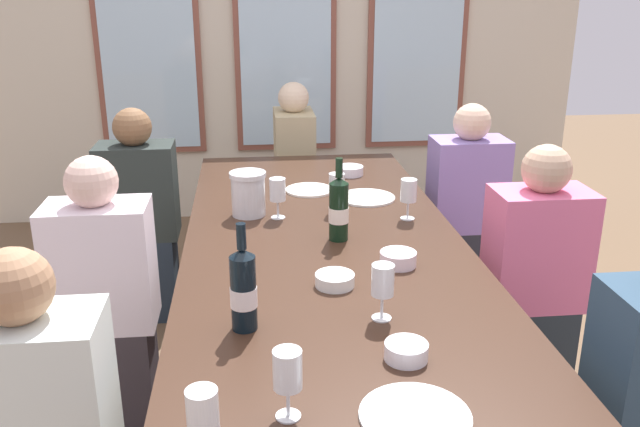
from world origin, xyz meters
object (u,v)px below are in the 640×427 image
at_px(wine_glass_2, 409,192).
at_px(wine_glass_4, 288,373).
at_px(white_plate_2, 415,416).
at_px(tasting_bowl_3, 406,351).
at_px(white_plate_1, 367,198).
at_px(wine_glass_1, 337,185).
at_px(dining_table, 326,258).
at_px(wine_glass_5, 203,414).
at_px(tasting_bowl_0, 335,280).
at_px(seated_person_0, 141,221).
at_px(seated_person_6, 294,175).
at_px(wine_bottle_1, 339,209).
at_px(tasting_bowl_2, 398,259).
at_px(wine_bottle_0, 243,289).
at_px(tasting_bowl_1, 350,171).
at_px(wine_glass_3, 278,192).
at_px(seated_person_4, 106,305).
at_px(seated_person_5, 533,286).
at_px(seated_person_1, 465,214).
at_px(metal_pitcher, 248,193).
at_px(white_plate_0, 309,190).

distance_m(wine_glass_2, wine_glass_4, 1.43).
xyz_separation_m(white_plate_2, tasting_bowl_3, (0.04, 0.25, 0.02)).
relative_size(white_plate_1, wine_glass_1, 1.51).
height_order(dining_table, wine_glass_5, wine_glass_5).
bearing_deg(white_plate_2, wine_glass_2, 77.56).
bearing_deg(tasting_bowl_0, seated_person_0, 122.36).
relative_size(white_plate_1, white_plate_2, 1.00).
height_order(wine_glass_4, seated_person_6, seated_person_6).
distance_m(wine_bottle_1, tasting_bowl_2, 0.34).
height_order(tasting_bowl_2, wine_glass_2, wine_glass_2).
height_order(white_plate_2, wine_bottle_0, wine_bottle_0).
xyz_separation_m(tasting_bowl_3, wine_glass_4, (-0.33, -0.22, 0.09)).
height_order(white_plate_1, tasting_bowl_1, tasting_bowl_1).
height_order(wine_bottle_1, wine_glass_3, wine_bottle_1).
bearing_deg(seated_person_0, white_plate_1, -20.09).
relative_size(dining_table, seated_person_4, 2.46).
xyz_separation_m(wine_glass_1, seated_person_6, (-0.09, 1.35, -0.34)).
bearing_deg(wine_glass_3, wine_glass_5, -98.52).
bearing_deg(seated_person_5, tasting_bowl_1, 122.62).
xyz_separation_m(seated_person_4, seated_person_5, (1.69, -0.01, 0.00)).
distance_m(wine_bottle_1, seated_person_4, 0.96).
bearing_deg(seated_person_1, tasting_bowl_0, -124.55).
bearing_deg(wine_bottle_1, wine_glass_2, 32.20).
bearing_deg(white_plate_1, tasting_bowl_2, -91.61).
height_order(wine_glass_3, seated_person_1, seated_person_1).
bearing_deg(seated_person_4, seated_person_5, -0.26).
height_order(wine_glass_2, seated_person_4, seated_person_4).
distance_m(metal_pitcher, wine_glass_3, 0.14).
height_order(wine_bottle_1, tasting_bowl_0, wine_bottle_1).
height_order(white_plate_2, wine_glass_5, wine_glass_5).
xyz_separation_m(white_plate_1, seated_person_1, (0.59, 0.34, -0.22)).
bearing_deg(wine_glass_1, wine_bottle_0, -111.93).
relative_size(white_plate_1, tasting_bowl_1, 1.89).
bearing_deg(wine_bottle_1, white_plate_2, -88.69).
distance_m(white_plate_1, white_plate_2, 1.64).
bearing_deg(white_plate_0, dining_table, -89.85).
height_order(tasting_bowl_0, wine_glass_5, wine_glass_5).
xyz_separation_m(white_plate_0, wine_glass_3, (-0.17, -0.37, 0.11)).
relative_size(dining_table, white_plate_1, 10.44).
xyz_separation_m(wine_bottle_0, seated_person_4, (-0.53, 0.62, -0.34)).
height_order(wine_glass_3, seated_person_6, seated_person_6).
distance_m(metal_pitcher, tasting_bowl_3, 1.28).
bearing_deg(tasting_bowl_1, tasting_bowl_0, -100.70).
bearing_deg(white_plate_1, seated_person_5, -42.86).
distance_m(wine_glass_3, wine_glass_5, 1.53).
xyz_separation_m(wine_glass_2, seated_person_1, (0.47, 0.63, -0.33)).
bearing_deg(wine_glass_4, seated_person_6, 85.64).
height_order(white_plate_2, tasting_bowl_0, tasting_bowl_0).
height_order(metal_pitcher, wine_glass_4, metal_pitcher).
bearing_deg(dining_table, seated_person_1, 46.12).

